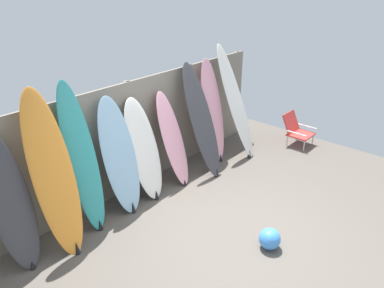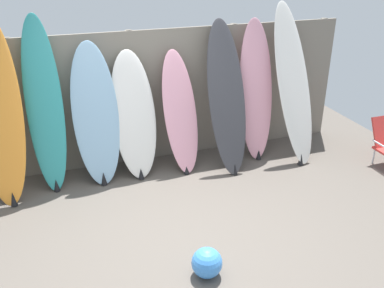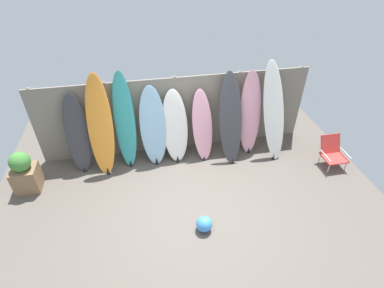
% 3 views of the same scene
% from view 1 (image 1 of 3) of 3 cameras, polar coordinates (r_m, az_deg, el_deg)
% --- Properties ---
extents(ground, '(7.68, 7.68, 0.00)m').
position_cam_1_polar(ground, '(5.35, 6.06, -13.57)').
color(ground, '#5B544C').
extents(fence_back, '(6.08, 0.11, 1.80)m').
position_cam_1_polar(fence_back, '(6.05, -9.18, 1.15)').
color(fence_back, gray).
rests_on(fence_back, ground).
extents(surfboard_charcoal_0, '(0.49, 0.49, 1.72)m').
position_cam_1_polar(surfboard_charcoal_0, '(4.88, -25.84, -8.34)').
color(surfboard_charcoal_0, '#38383D').
rests_on(surfboard_charcoal_0, ground).
extents(surfboard_orange_1, '(0.58, 0.71, 2.12)m').
position_cam_1_polar(surfboard_orange_1, '(4.86, -20.36, -4.61)').
color(surfboard_orange_1, orange).
rests_on(surfboard_orange_1, ground).
extents(surfboard_teal_2, '(0.44, 0.55, 2.09)m').
position_cam_1_polar(surfboard_teal_2, '(5.18, -16.39, -2.39)').
color(surfboard_teal_2, teal).
rests_on(surfboard_teal_2, ground).
extents(surfboard_skyblue_3, '(0.56, 0.50, 1.76)m').
position_cam_1_polar(surfboard_skyblue_3, '(5.50, -10.92, -2.02)').
color(surfboard_skyblue_3, '#8CB7D6').
rests_on(surfboard_skyblue_3, ground).
extents(surfboard_white_4, '(0.57, 0.58, 1.61)m').
position_cam_1_polar(surfboard_white_4, '(5.81, -7.34, -0.94)').
color(surfboard_white_4, white).
rests_on(surfboard_white_4, ground).
extents(surfboard_pink_5, '(0.50, 0.62, 1.57)m').
position_cam_1_polar(surfboard_pink_5, '(6.16, -2.92, 0.64)').
color(surfboard_pink_5, pink).
rests_on(surfboard_pink_5, ground).
extents(surfboard_charcoal_6, '(0.53, 0.85, 1.93)m').
position_cam_1_polar(surfboard_charcoal_6, '(6.43, 1.52, 3.49)').
color(surfboard_charcoal_6, '#38383D').
rests_on(surfboard_charcoal_6, ground).
extents(surfboard_pink_7, '(0.51, 0.54, 1.91)m').
position_cam_1_polar(surfboard_pink_7, '(6.89, 3.20, 4.87)').
color(surfboard_pink_7, pink).
rests_on(surfboard_pink_7, ground).
extents(surfboard_white_8, '(0.61, 0.96, 2.11)m').
position_cam_1_polar(surfboard_white_8, '(7.12, 6.67, 6.31)').
color(surfboard_white_8, white).
rests_on(surfboard_white_8, ground).
extents(beach_chair, '(0.50, 0.57, 0.64)m').
position_cam_1_polar(beach_chair, '(8.02, 15.62, 2.21)').
color(beach_chair, silver).
rests_on(beach_chair, ground).
extents(beach_ball, '(0.29, 0.29, 0.29)m').
position_cam_1_polar(beach_ball, '(5.13, 11.75, -13.95)').
color(beach_ball, '#3F8CE5').
rests_on(beach_ball, ground).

